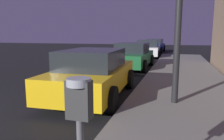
% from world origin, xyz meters
% --- Properties ---
extents(parking_meter, '(0.19, 0.19, 1.39)m').
position_xyz_m(parking_meter, '(4.55, -0.66, 1.20)').
color(parking_meter, '#59595B').
rests_on(parking_meter, sidewalk).
extents(car_yellow_cab, '(2.16, 4.14, 1.43)m').
position_xyz_m(car_yellow_cab, '(2.85, 3.80, 0.72)').
color(car_yellow_cab, gold).
rests_on(car_yellow_cab, ground).
extents(car_green, '(2.07, 4.33, 1.43)m').
position_xyz_m(car_green, '(2.85, 9.67, 0.71)').
color(car_green, '#19592D').
rests_on(car_green, ground).
extents(car_white, '(2.25, 4.61, 1.43)m').
position_xyz_m(car_white, '(2.85, 16.19, 0.70)').
color(car_white, silver).
rests_on(car_white, ground).
extents(car_blue, '(2.18, 4.32, 1.43)m').
position_xyz_m(car_blue, '(2.85, 21.73, 0.72)').
color(car_blue, navy).
rests_on(car_blue, ground).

